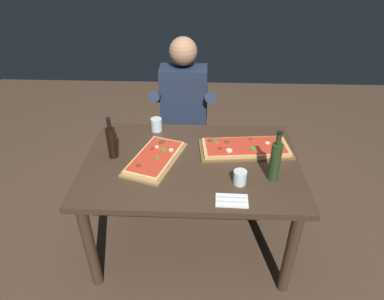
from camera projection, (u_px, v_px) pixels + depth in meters
name	position (u px, v px, depth m)	size (l,w,h in m)	color
ground_plane	(192.00, 239.00, 2.58)	(6.40, 6.40, 0.00)	#4C3828
dining_table	(192.00, 172.00, 2.23)	(1.40, 0.96, 0.74)	#3D2B1E
pizza_rectangular_front	(245.00, 148.00, 2.27)	(0.64, 0.33, 0.05)	brown
pizza_rectangular_left	(155.00, 158.00, 2.17)	(0.40, 0.54, 0.05)	olive
wine_bottle_dark	(275.00, 160.00, 1.95)	(0.06, 0.06, 0.33)	#233819
oil_bottle_amber	(112.00, 142.00, 2.15)	(0.06, 0.06, 0.29)	black
tumbler_near_camera	(157.00, 125.00, 2.48)	(0.08, 0.08, 0.10)	silver
tumbler_far_side	(240.00, 178.00, 1.96)	(0.08, 0.08, 0.09)	silver
napkin_cutlery_set	(232.00, 201.00, 1.85)	(0.18, 0.12, 0.01)	white
diner_chair	(185.00, 129.00, 3.03)	(0.44, 0.44, 0.87)	black
seated_diner	(184.00, 110.00, 2.79)	(0.53, 0.41, 1.33)	#23232D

